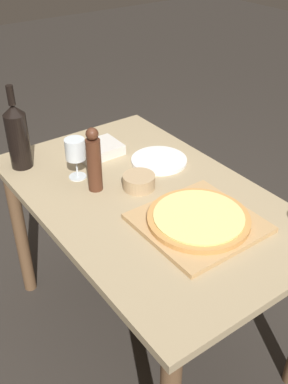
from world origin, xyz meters
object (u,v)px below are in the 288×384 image
at_px(wine_bottle, 18,136).
at_px(small_bowl, 139,182).
at_px(pepper_mill, 94,161).
at_px(pizza, 199,218).
at_px(wine_glass, 75,151).

height_order(wine_bottle, small_bowl, wine_bottle).
distance_m(wine_bottle, small_bowl, 0.52).
bearing_deg(pepper_mill, small_bowl, -32.75).
relative_size(pizza, wine_bottle, 1.01).
bearing_deg(wine_bottle, pepper_mill, -64.34).
distance_m(pizza, wine_glass, 0.55).
xyz_separation_m(pepper_mill, small_bowl, (0.14, -0.09, -0.10)).
xyz_separation_m(pizza, wine_bottle, (-0.32, 0.73, 0.11)).
bearing_deg(wine_bottle, pizza, -65.94).
bearing_deg(pizza, wine_bottle, 114.06).
xyz_separation_m(wine_glass, small_bowl, (0.15, -0.20, -0.09)).
relative_size(wine_bottle, wine_glass, 2.07).
relative_size(pepper_mill, wine_glass, 1.52).
distance_m(pizza, wine_bottle, 0.80).
xyz_separation_m(wine_bottle, pepper_mill, (0.16, -0.33, -0.02)).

